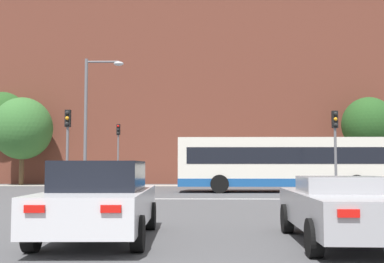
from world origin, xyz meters
TOP-DOWN VIEW (x-y plane):
  - stop_line_strip at (0.00, 18.44)m, footprint 9.67×0.30m
  - far_pavement at (0.00, 32.80)m, footprint 70.75×2.50m
  - brick_civic_building at (1.51, 43.53)m, footprint 43.68×16.01m
  - car_saloon_left at (-2.32, 6.58)m, footprint 2.15×4.81m
  - car_roadster_right at (2.51, 6.14)m, footprint 2.11×4.73m
  - bus_crossing_lead at (4.44, 24.09)m, footprint 11.91×2.71m
  - traffic_light_far_left at (-6.35, 32.11)m, footprint 0.26×0.31m
  - traffic_light_near_left at (-6.47, 18.96)m, footprint 0.26×0.31m
  - traffic_light_near_right at (5.97, 19.06)m, footprint 0.26×0.31m
  - street_lamp_junction at (-5.76, 20.87)m, footprint 1.98×0.36m
  - pedestrian_waiting at (6.28, 32.63)m, footprint 0.45×0.42m
  - pedestrian_walking_east at (-7.28, 33.14)m, footprint 0.44×0.44m
  - tree_by_building at (-16.66, 37.02)m, footprint 5.23×5.23m
  - tree_kerbside at (-14.03, 33.51)m, footprint 4.57×4.57m
  - tree_distant at (12.54, 33.47)m, footprint 3.99×3.99m

SIDE VIEW (x-z plane):
  - stop_line_strip at x=0.00m, z-range 0.00..0.01m
  - far_pavement at x=0.00m, z-range 0.00..0.01m
  - car_roadster_right at x=2.51m, z-range 0.04..1.32m
  - car_saloon_left at x=-2.32m, z-range 0.00..1.59m
  - pedestrian_walking_east at x=-7.28m, z-range 0.14..1.80m
  - pedestrian_waiting at x=6.28m, z-range 0.15..1.85m
  - bus_crossing_lead at x=4.44m, z-range 0.11..3.15m
  - traffic_light_near_right at x=5.97m, z-range 0.70..4.74m
  - traffic_light_near_left at x=-6.47m, z-range 0.71..4.80m
  - traffic_light_far_left at x=-6.35m, z-range 0.76..5.31m
  - street_lamp_junction at x=-5.76m, z-range 0.78..7.71m
  - tree_kerbside at x=-14.03m, z-range 0.97..7.73m
  - tree_distant at x=12.54m, z-range 1.24..7.95m
  - tree_by_building at x=-16.66m, z-range 1.18..9.05m
  - brick_civic_building at x=1.51m, z-range -3.40..21.20m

